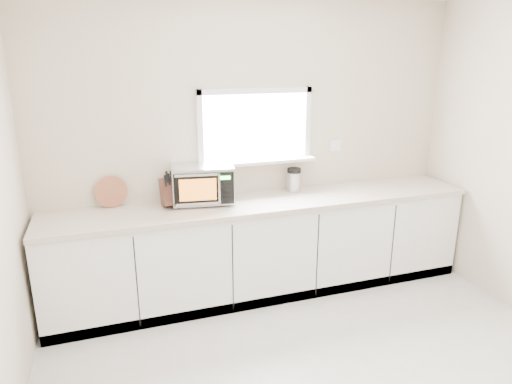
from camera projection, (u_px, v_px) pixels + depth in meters
name	position (u px, v px, depth m)	size (l,w,h in m)	color
back_wall	(255.00, 146.00, 4.30)	(4.00, 0.17, 2.70)	beige
cabinets	(265.00, 248.00, 4.30)	(3.92, 0.60, 0.88)	white
countertop	(266.00, 202.00, 4.15)	(3.92, 0.64, 0.04)	beige
microwave	(203.00, 182.00, 4.06)	(0.58, 0.50, 0.34)	black
knife_block	(168.00, 191.00, 3.93)	(0.13, 0.24, 0.33)	#472319
cutting_board	(111.00, 192.00, 3.93)	(0.28, 0.28, 0.02)	#99583B
coffee_grinder	(294.00, 180.00, 4.38)	(0.13, 0.13, 0.23)	#AAACB1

